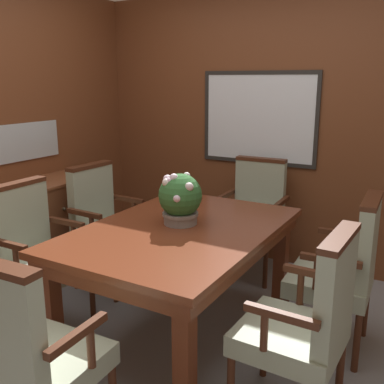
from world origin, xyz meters
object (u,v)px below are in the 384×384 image
(chair_right_near, at_px, (307,320))
(chair_left_near, at_px, (35,250))
(dining_table, at_px, (180,241))
(sideboard_cabinet, at_px, (46,230))
(chair_right_far, at_px, (344,267))
(chair_left_far, at_px, (104,221))
(chair_head_far, at_px, (255,212))
(chair_head_near, at_px, (27,352))
(potted_plant, at_px, (180,199))

(chair_right_near, relative_size, chair_left_near, 1.00)
(dining_table, distance_m, sideboard_cabinet, 1.52)
(chair_right_far, relative_size, sideboard_cabinet, 0.98)
(chair_left_far, bearing_deg, chair_head_far, -46.45)
(chair_right_near, relative_size, chair_head_near, 1.00)
(potted_plant, bearing_deg, dining_table, -58.45)
(chair_left_far, relative_size, chair_left_near, 1.00)
(dining_table, bearing_deg, chair_head_near, -90.99)
(chair_right_far, relative_size, potted_plant, 2.94)
(chair_right_far, bearing_deg, sideboard_cabinet, -89.60)
(chair_right_near, xyz_separation_m, chair_right_far, (0.02, 0.73, 0.00))
(chair_right_far, bearing_deg, chair_right_near, -4.66)
(chair_right_far, bearing_deg, chair_left_near, -71.51)
(chair_left_far, xyz_separation_m, chair_right_near, (1.89, -0.72, 0.00))
(chair_left_near, bearing_deg, potted_plant, -64.51)
(chair_right_near, height_order, sideboard_cabinet, chair_right_near)
(potted_plant, bearing_deg, chair_right_far, 16.73)
(chair_head_far, bearing_deg, chair_head_near, -93.25)
(chair_right_far, bearing_deg, chair_left_far, -92.69)
(chair_left_far, distance_m, chair_head_far, 1.30)
(dining_table, distance_m, chair_left_far, 1.02)
(chair_left_near, xyz_separation_m, potted_plant, (0.89, 0.44, 0.38))
(dining_table, bearing_deg, chair_right_far, 20.75)
(chair_right_far, bearing_deg, potted_plant, -76.26)
(chair_left_far, height_order, chair_left_near, same)
(chair_right_near, xyz_separation_m, chair_head_far, (-0.91, 1.58, 0.00))
(chair_left_near, height_order, chair_right_far, same)
(chair_left_near, xyz_separation_m, chair_right_far, (1.89, 0.74, 0.00))
(chair_left_near, relative_size, chair_head_near, 1.00)
(chair_left_near, bearing_deg, sideboard_cabinet, 41.95)
(dining_table, height_order, sideboard_cabinet, sideboard_cabinet)
(chair_head_near, relative_size, sideboard_cabinet, 0.98)
(chair_head_far, relative_size, chair_head_near, 1.00)
(chair_head_far, bearing_deg, chair_right_far, -44.40)
(chair_head_near, xyz_separation_m, potted_plant, (-0.02, 1.29, 0.38))
(chair_head_far, height_order, sideboard_cabinet, chair_head_far)
(dining_table, bearing_deg, chair_left_near, -157.77)
(chair_head_far, height_order, chair_right_far, same)
(chair_head_far, bearing_deg, sideboard_cabinet, -148.87)
(potted_plant, bearing_deg, chair_head_near, -89.21)
(chair_head_near, relative_size, chair_right_far, 1.00)
(chair_head_far, xyz_separation_m, potted_plant, (-0.06, -1.15, 0.38))
(chair_right_near, bearing_deg, chair_left_far, -109.32)
(chair_right_far, xyz_separation_m, potted_plant, (-1.00, -0.30, 0.38))
(chair_head_near, bearing_deg, chair_left_far, -61.97)
(chair_left_far, height_order, potted_plant, potted_plant)
(chair_right_near, distance_m, chair_right_far, 0.73)
(chair_head_near, distance_m, chair_right_far, 1.86)
(chair_head_near, height_order, sideboard_cabinet, chair_head_near)
(chair_head_far, bearing_deg, chair_left_far, -140.94)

